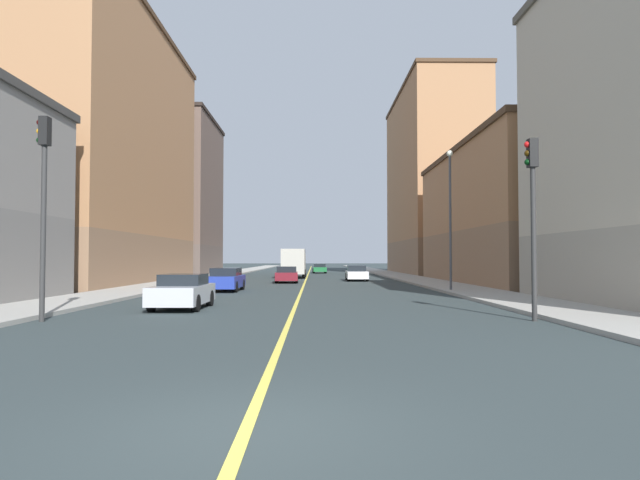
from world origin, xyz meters
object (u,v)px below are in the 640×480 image
at_px(box_truck, 294,262).
at_px(car_silver, 183,292).
at_px(street_lamp_left_near, 450,206).
at_px(car_maroon, 287,275).
at_px(building_left_mid, 507,215).
at_px(traffic_light_left_near, 533,202).
at_px(car_blue, 226,280).
at_px(building_left_far, 432,183).
at_px(car_white, 357,273).
at_px(car_green, 319,268).
at_px(traffic_light_right_near, 43,189).
at_px(building_right_midblock, 105,151).
at_px(building_right_distant, 179,196).

bearing_deg(box_truck, car_silver, -95.30).
distance_m(street_lamp_left_near, car_maroon, 16.53).
distance_m(building_left_mid, traffic_light_left_near, 26.45).
bearing_deg(car_blue, building_left_far, 60.54).
bearing_deg(traffic_light_left_near, car_white, 95.99).
relative_size(building_left_mid, building_left_far, 1.00).
bearing_deg(car_white, street_lamp_left_near, -75.29).
distance_m(traffic_light_left_near, car_white, 30.75).
distance_m(building_left_mid, box_truck, 21.48).
bearing_deg(car_green, car_silver, -96.56).
height_order(traffic_light_right_near, car_blue, traffic_light_right_near).
relative_size(building_left_far, traffic_light_right_near, 3.79).
xyz_separation_m(building_right_midblock, car_maroon, (14.36, 0.89, -9.76)).
relative_size(building_left_far, street_lamp_left_near, 2.99).
bearing_deg(car_green, building_left_mid, -64.11).
relative_size(car_maroon, box_truck, 0.54).
height_order(street_lamp_left_near, car_white, street_lamp_left_near).
relative_size(car_blue, car_silver, 1.09).
xyz_separation_m(traffic_light_left_near, traffic_light_right_near, (-15.34, 0.00, 0.38)).
distance_m(building_right_midblock, car_green, 35.05).
height_order(building_left_mid, traffic_light_left_near, building_left_mid).
xyz_separation_m(building_left_mid, traffic_light_left_near, (-8.16, -25.11, -1.57)).
xyz_separation_m(car_blue, car_green, (5.98, 39.03, -0.07)).
height_order(traffic_light_left_near, car_white, traffic_light_left_near).
height_order(traffic_light_left_near, car_silver, traffic_light_left_near).
distance_m(building_left_mid, car_green, 33.25).
bearing_deg(street_lamp_left_near, building_right_midblock, 154.95).
relative_size(car_white, box_truck, 0.60).
relative_size(car_silver, car_maroon, 0.97).
bearing_deg(traffic_light_right_near, car_silver, 52.35).
relative_size(street_lamp_left_near, car_blue, 1.85).
bearing_deg(car_maroon, box_truck, 89.10).
bearing_deg(car_white, building_left_mid, -25.11).
distance_m(building_left_far, car_green, 18.33).
distance_m(traffic_light_right_near, street_lamp_left_near, 21.80).
distance_m(car_silver, car_maroon, 22.60).
bearing_deg(car_silver, traffic_light_left_near, -19.71).
distance_m(traffic_light_left_near, car_blue, 20.10).
xyz_separation_m(street_lamp_left_near, box_truck, (-9.95, 23.19, -3.42)).
bearing_deg(building_right_midblock, traffic_light_left_near, -47.75).
bearing_deg(building_right_distant, car_maroon, -57.58).
relative_size(car_green, car_maroon, 1.08).
xyz_separation_m(traffic_light_left_near, car_silver, (-12.02, 4.31, -3.07)).
height_order(building_left_mid, traffic_light_right_near, building_left_mid).
bearing_deg(car_white, traffic_light_left_near, -84.01).
relative_size(building_left_far, car_maroon, 5.86).
xyz_separation_m(building_left_mid, building_left_far, (-0.00, 26.61, 6.29)).
bearing_deg(street_lamp_left_near, building_right_distant, 125.01).
bearing_deg(car_blue, box_truck, 81.52).
distance_m(car_silver, box_truck, 33.43).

